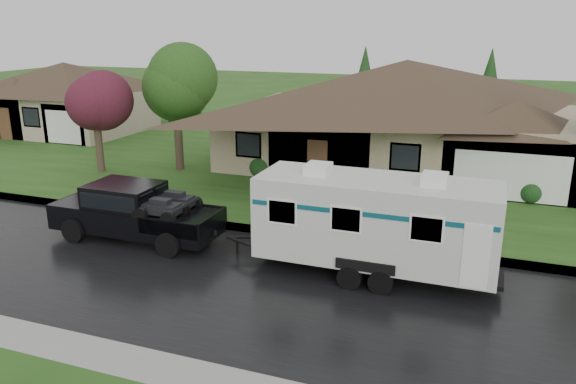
% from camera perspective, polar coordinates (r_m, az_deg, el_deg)
% --- Properties ---
extents(ground, '(140.00, 140.00, 0.00)m').
position_cam_1_polar(ground, '(18.84, -1.70, -6.86)').
color(ground, '#224916').
rests_on(ground, ground).
extents(road, '(140.00, 8.00, 0.01)m').
position_cam_1_polar(road, '(17.17, -4.22, -9.34)').
color(road, black).
rests_on(road, ground).
extents(curb, '(140.00, 0.50, 0.15)m').
position_cam_1_polar(curb, '(20.76, 0.63, -4.34)').
color(curb, gray).
rests_on(curb, ground).
extents(lawn, '(140.00, 26.00, 0.15)m').
position_cam_1_polar(lawn, '(32.53, 8.22, 3.31)').
color(lawn, '#224916').
rests_on(lawn, ground).
extents(house_main, '(19.44, 10.80, 6.90)m').
position_cam_1_polar(house_main, '(30.38, 12.30, 8.90)').
color(house_main, gray).
rests_on(house_main, lawn).
extents(house_far, '(10.80, 8.64, 5.80)m').
position_cam_1_polar(house_far, '(42.83, -21.51, 9.49)').
color(house_far, tan).
rests_on(house_far, lawn).
extents(tree_left_green, '(3.85, 3.85, 6.36)m').
position_cam_1_polar(tree_left_green, '(29.55, -11.36, 10.65)').
color(tree_left_green, '#382B1E').
rests_on(tree_left_green, lawn).
extents(tree_red, '(3.12, 3.12, 5.16)m').
position_cam_1_polar(tree_red, '(30.18, -19.02, 8.58)').
color(tree_red, '#382B1E').
rests_on(tree_red, lawn).
extents(shrub_row, '(13.60, 1.00, 1.00)m').
position_cam_1_polar(shrub_row, '(26.60, 9.84, 1.48)').
color(shrub_row, '#143814').
rests_on(shrub_row, lawn).
extents(pickup_truck, '(6.18, 2.35, 2.06)m').
position_cam_1_polar(pickup_truck, '(20.96, -15.50, -1.78)').
color(pickup_truck, black).
rests_on(pickup_truck, ground).
extents(travel_trailer, '(7.62, 2.68, 3.42)m').
position_cam_1_polar(travel_trailer, '(17.29, 8.89, -2.82)').
color(travel_trailer, beige).
rests_on(travel_trailer, ground).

